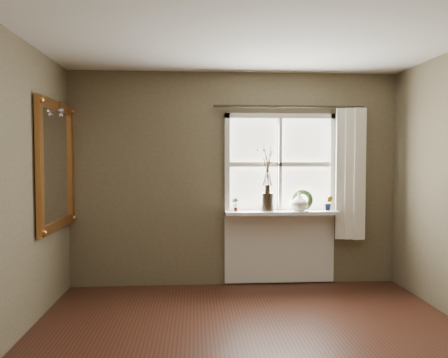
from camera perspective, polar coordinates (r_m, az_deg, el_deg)
name	(u,v)px	position (r m, az deg, el deg)	size (l,w,h in m)	color
ceiling	(265,8)	(3.27, 5.39, 21.37)	(4.50, 4.50, 0.00)	silver
wall_back	(235,179)	(5.39, 1.42, 0.00)	(4.00, 0.10, 2.60)	brown
window_frame	(280,164)	(5.39, 7.32, 1.90)	(1.36, 0.06, 1.24)	white
window_sill	(281,213)	(5.32, 7.51, -4.37)	(1.36, 0.26, 0.04)	white
window_apron	(279,247)	(5.50, 7.26, -8.79)	(1.36, 0.04, 0.88)	white
dark_jug	(267,202)	(5.28, 5.69, -3.01)	(0.15, 0.15, 0.22)	black
cream_vase	(299,202)	(5.36, 9.80, -2.94)	(0.21, 0.21, 0.22)	beige
wreath	(302,202)	(5.41, 10.19, -3.01)	(0.26, 0.26, 0.06)	#2F441E
potted_plant_left	(235,204)	(5.23, 1.48, -3.34)	(0.09, 0.06, 0.17)	#2F441E
potted_plant_right	(329,203)	(5.46, 13.51, -3.10)	(0.10, 0.08, 0.18)	#2F441E
curtain	(350,174)	(5.52, 16.10, 0.64)	(0.36, 0.12, 1.59)	#EDE5CD
curtain_rod	(289,107)	(5.39, 8.55, 9.34)	(0.03, 0.03, 1.84)	black
gilt_mirror	(57,165)	(4.98, -21.03, 1.67)	(0.10, 1.14, 1.36)	white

